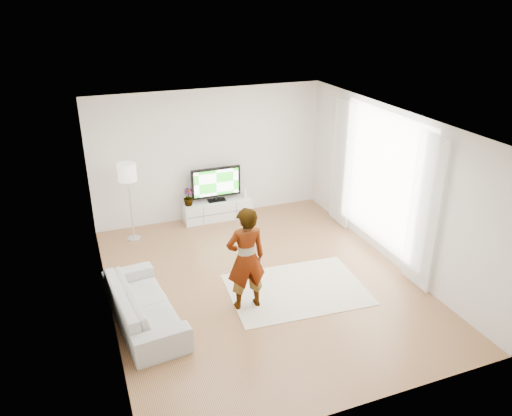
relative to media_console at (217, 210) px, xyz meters
name	(u,v)px	position (x,y,z in m)	size (l,w,h in m)	color
floor	(261,282)	(-0.06, -2.76, -0.21)	(6.00, 6.00, 0.00)	#AF784F
ceiling	(262,122)	(-0.06, -2.76, 2.59)	(6.00, 6.00, 0.00)	white
wall_left	(101,233)	(-2.56, -2.76, 1.19)	(0.02, 6.00, 2.80)	silver
wall_right	(393,188)	(2.44, -2.76, 1.19)	(0.02, 6.00, 2.80)	silver
wall_back	(210,155)	(-0.06, 0.24, 1.19)	(5.00, 0.02, 2.80)	silver
wall_front	(363,311)	(-0.06, -5.76, 1.19)	(5.00, 0.02, 2.80)	silver
window	(382,180)	(2.42, -2.46, 1.24)	(0.01, 2.60, 2.50)	white
curtain_near	(424,213)	(2.34, -3.76, 1.14)	(0.04, 0.70, 2.60)	white
curtain_far	(342,164)	(2.34, -1.16, 1.14)	(0.04, 0.70, 2.60)	white
media_console	(217,210)	(0.00, 0.00, 0.00)	(1.48, 0.42, 0.42)	white
television	(216,183)	(0.00, 0.03, 0.62)	(1.08, 0.21, 0.75)	black
game_console	(245,193)	(0.65, 0.00, 0.31)	(0.08, 0.15, 0.20)	white
potted_plant	(188,197)	(-0.63, 0.00, 0.40)	(0.21, 0.21, 0.37)	#3F7238
rug	(297,289)	(0.41, -3.18, -0.20)	(2.25, 1.62, 0.01)	beige
player	(246,259)	(-0.54, -3.32, 0.65)	(0.62, 0.41, 1.70)	#334772
sofa	(144,304)	(-2.11, -3.14, 0.09)	(2.07, 0.81, 0.61)	beige
floor_lamp	(127,176)	(-1.86, -0.31, 1.15)	(0.36, 0.36, 1.60)	silver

